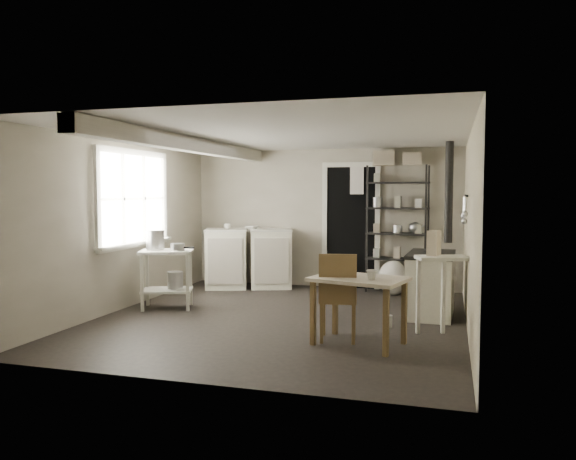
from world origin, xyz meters
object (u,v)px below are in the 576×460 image
(chair, at_px, (338,295))
(flour_sack, at_px, (393,280))
(stove, at_px, (431,281))
(work_table, at_px, (359,309))
(prep_table, at_px, (167,279))
(base_cabinets, at_px, (249,260))
(stockpot, at_px, (155,240))
(shelf_rack, at_px, (397,233))

(chair, relative_size, flour_sack, 1.78)
(chair, bearing_deg, flour_sack, 75.00)
(stove, bearing_deg, work_table, -109.80)
(prep_table, relative_size, base_cabinets, 0.54)
(stockpot, relative_size, shelf_rack, 0.13)
(base_cabinets, bearing_deg, work_table, -71.33)
(chair, bearing_deg, prep_table, 150.87)
(shelf_rack, distance_m, flour_sack, 0.78)
(stove, height_order, chair, chair)
(prep_table, height_order, stockpot, stockpot)
(stockpot, xyz_separation_m, shelf_rack, (3.09, 2.14, 0.01))
(base_cabinets, bearing_deg, shelf_rack, -13.17)
(prep_table, distance_m, chair, 2.75)
(stove, relative_size, work_table, 1.10)
(prep_table, xyz_separation_m, flour_sack, (2.89, 1.83, -0.16))
(work_table, bearing_deg, shelf_rack, 88.27)
(stockpot, bearing_deg, base_cabinets, 70.43)
(chair, distance_m, flour_sack, 2.82)
(flour_sack, bearing_deg, prep_table, -147.60)
(stockpot, relative_size, work_table, 0.28)
(stove, xyz_separation_m, work_table, (-0.67, -1.65, -0.06))
(prep_table, relative_size, shelf_rack, 0.40)
(base_cabinets, xyz_separation_m, work_table, (2.32, -2.98, -0.08))
(stockpot, distance_m, shelf_rack, 3.76)
(stockpot, height_order, stove, stockpot)
(stove, height_order, work_table, stove)
(stockpot, xyz_separation_m, stove, (3.66, 0.55, -0.50))
(shelf_rack, xyz_separation_m, work_table, (-0.10, -3.24, -0.57))
(flour_sack, bearing_deg, stockpot, -149.20)
(prep_table, relative_size, flour_sack, 1.49)
(base_cabinets, distance_m, stove, 3.28)
(stockpot, bearing_deg, chair, -19.45)
(prep_table, xyz_separation_m, base_cabinets, (0.50, 1.89, 0.06))
(work_table, distance_m, chair, 0.29)
(work_table, bearing_deg, stove, 67.75)
(flour_sack, bearing_deg, work_table, -91.40)
(stockpot, bearing_deg, shelf_rack, 34.75)
(stove, distance_m, chair, 1.78)
(chair, xyz_separation_m, flour_sack, (0.31, 2.79, -0.24))
(work_table, relative_size, flour_sack, 1.74)
(shelf_rack, bearing_deg, flour_sack, -90.20)
(stockpot, distance_m, chair, 2.95)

